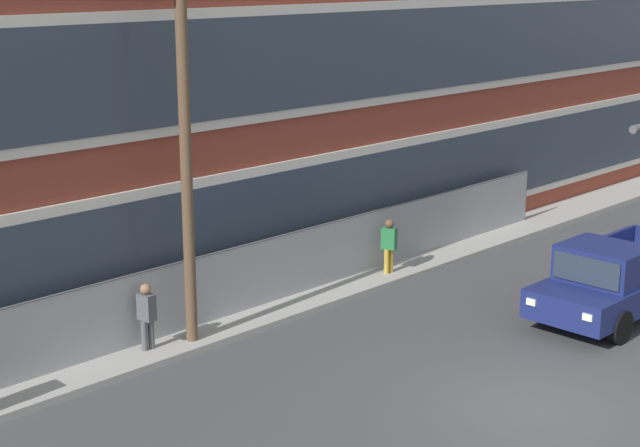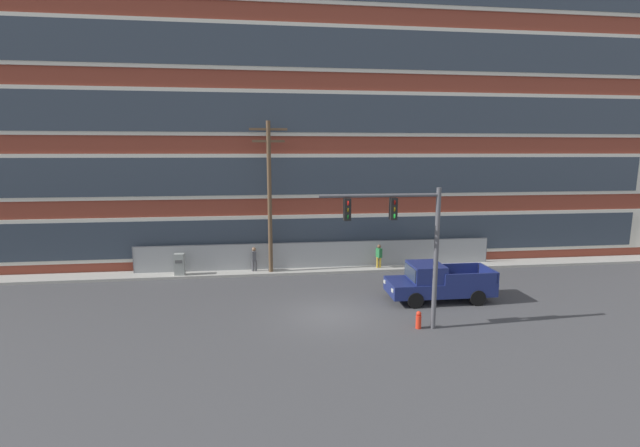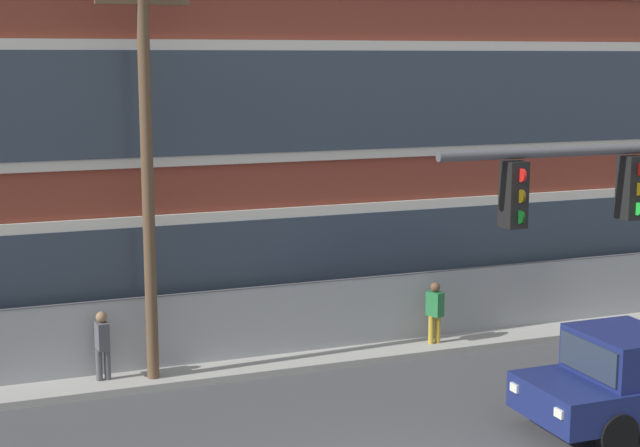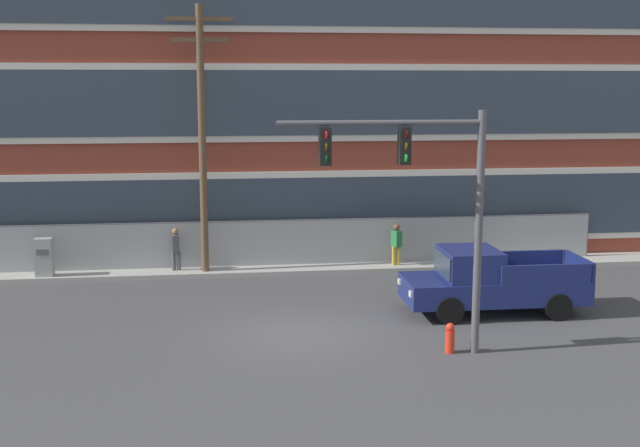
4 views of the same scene
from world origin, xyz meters
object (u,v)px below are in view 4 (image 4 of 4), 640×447
at_px(electrical_cabinet, 44,259).
at_px(fire_hydrant, 450,338).
at_px(pedestrian_near_cabinet, 396,243).
at_px(pedestrian_by_fence, 176,248).
at_px(pickup_truck_navy, 490,282).
at_px(utility_pole_near_corner, 202,130).
at_px(traffic_signal_mast, 423,185).

relative_size(electrical_cabinet, fire_hydrant, 1.91).
xyz_separation_m(pedestrian_near_cabinet, pedestrian_by_fence, (-8.01, 0.16, 0.00)).
height_order(electrical_cabinet, pedestrian_by_fence, pedestrian_by_fence).
xyz_separation_m(pickup_truck_navy, fire_hydrant, (-2.18, -3.34, -0.56)).
bearing_deg(pickup_truck_navy, pedestrian_near_cabinet, 104.04).
distance_m(pickup_truck_navy, utility_pole_near_corner, 11.15).
distance_m(traffic_signal_mast, electrical_cabinet, 14.82).
relative_size(pedestrian_near_cabinet, fire_hydrant, 2.17).
distance_m(pickup_truck_navy, fire_hydrant, 4.03).
height_order(traffic_signal_mast, pedestrian_by_fence, traffic_signal_mast).
height_order(electrical_cabinet, fire_hydrant, electrical_cabinet).
height_order(pickup_truck_navy, fire_hydrant, pickup_truck_navy).
bearing_deg(pickup_truck_navy, traffic_signal_mast, -131.16).
height_order(traffic_signal_mast, fire_hydrant, traffic_signal_mast).
bearing_deg(utility_pole_near_corner, pedestrian_near_cabinet, 0.70).
distance_m(traffic_signal_mast, utility_pole_near_corner, 10.84).
height_order(traffic_signal_mast, utility_pole_near_corner, utility_pole_near_corner).
xyz_separation_m(pedestrian_by_fence, fire_hydrant, (7.33, -9.49, -0.59)).
relative_size(traffic_signal_mast, utility_pole_near_corner, 0.65).
xyz_separation_m(electrical_cabinet, pedestrian_by_fence, (4.49, 0.32, 0.23)).
bearing_deg(electrical_cabinet, traffic_signal_mast, -39.96).
bearing_deg(traffic_signal_mast, pedestrian_by_fence, 124.35).
distance_m(pickup_truck_navy, pedestrian_near_cabinet, 6.18).
relative_size(traffic_signal_mast, pedestrian_by_fence, 3.63).
distance_m(pedestrian_near_cabinet, pedestrian_by_fence, 8.01).
distance_m(traffic_signal_mast, pickup_truck_navy, 5.65).
height_order(pickup_truck_navy, electrical_cabinet, pickup_truck_navy).
bearing_deg(fire_hydrant, pedestrian_near_cabinet, 85.84).
bearing_deg(utility_pole_near_corner, pickup_truck_navy, -34.91).
height_order(pickup_truck_navy, pedestrian_near_cabinet, pickup_truck_navy).
relative_size(traffic_signal_mast, fire_hydrant, 7.86).
bearing_deg(traffic_signal_mast, electrical_cabinet, 140.04).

